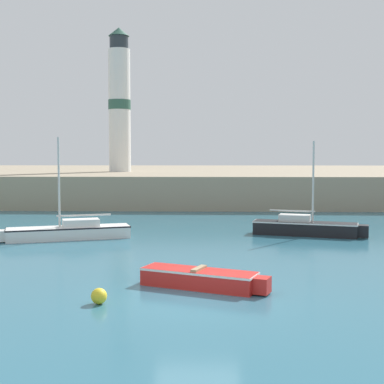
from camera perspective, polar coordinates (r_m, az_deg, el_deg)
ground_plane at (r=15.69m, az=0.57°, el=-11.36°), size 200.00×200.00×0.00m
quay_seawall at (r=58.79m, az=1.34°, el=1.22°), size 120.00×40.00×2.53m
sailboat_white_2 at (r=27.05m, az=-13.12°, el=-4.08°), size 6.50×3.14×5.00m
sailboat_black_4 at (r=28.12m, az=12.06°, el=-3.66°), size 5.78×2.59×4.84m
dinghy_red_7 at (r=16.89m, az=1.04°, el=-9.17°), size 4.10×2.34×0.64m
mooring_buoy at (r=15.37m, az=-9.89°, el=-10.88°), size 0.45×0.45×0.45m
lighthouse at (r=51.52m, az=-7.74°, el=9.47°), size 2.11×2.11×13.47m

